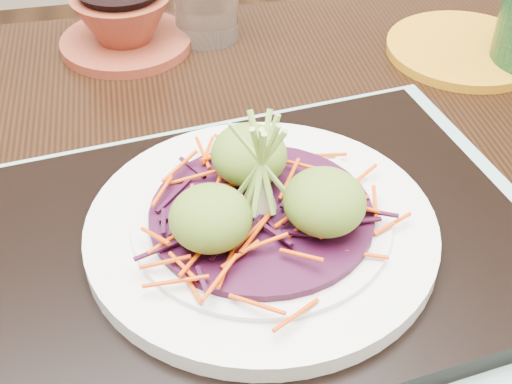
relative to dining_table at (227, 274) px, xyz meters
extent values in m
cube|color=black|center=(0.00, 0.00, 0.08)|extent=(1.22, 0.83, 0.04)
cube|color=black|center=(0.56, 0.33, -0.29)|extent=(0.06, 0.06, 0.70)
cube|color=#7CA092|center=(0.02, -0.08, 0.10)|extent=(0.54, 0.45, 0.00)
cube|color=black|center=(0.02, -0.08, 0.11)|extent=(0.47, 0.38, 0.02)
cylinder|color=silver|center=(0.02, -0.08, 0.13)|extent=(0.28, 0.28, 0.02)
cylinder|color=silver|center=(0.02, -0.08, 0.14)|extent=(0.21, 0.21, 0.01)
cylinder|color=#380B26|center=(0.02, -0.08, 0.15)|extent=(0.18, 0.18, 0.01)
ellipsoid|color=#567824|center=(-0.03, -0.10, 0.17)|extent=(0.07, 0.07, 0.05)
ellipsoid|color=#567824|center=(0.06, -0.10, 0.17)|extent=(0.07, 0.07, 0.05)
ellipsoid|color=#567824|center=(0.02, -0.03, 0.17)|extent=(0.07, 0.07, 0.05)
cylinder|color=maroon|center=(-0.06, 0.31, 0.10)|extent=(0.21, 0.21, 0.01)
cylinder|color=#B77714|center=(0.33, 0.21, 0.10)|extent=(0.19, 0.19, 0.01)
camera|label=1|loc=(-0.08, -0.49, 0.52)|focal=50.00mm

